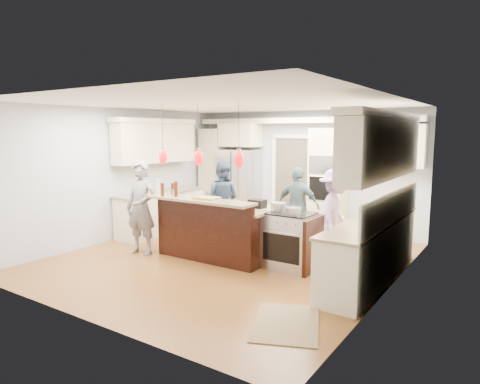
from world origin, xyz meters
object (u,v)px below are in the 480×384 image
(kitchen_island, at_px, (220,229))
(island_range, at_px, (292,241))
(refrigerator, at_px, (239,186))
(person_far_left, at_px, (222,199))
(person_bar_end, at_px, (141,208))

(kitchen_island, bearing_deg, island_range, 3.11)
(refrigerator, relative_size, kitchen_island, 0.86)
(kitchen_island, height_order, person_far_left, person_far_left)
(refrigerator, bearing_deg, island_range, -42.59)
(person_bar_end, bearing_deg, person_far_left, 69.65)
(kitchen_island, bearing_deg, refrigerator, 116.89)
(island_range, relative_size, person_bar_end, 0.54)
(island_range, height_order, person_bar_end, person_bar_end)
(kitchen_island, relative_size, person_far_left, 1.31)
(kitchen_island, relative_size, person_bar_end, 1.23)
(island_range, relative_size, person_far_left, 0.57)
(person_bar_end, bearing_deg, refrigerator, 82.44)
(refrigerator, bearing_deg, kitchen_island, -63.11)
(refrigerator, distance_m, island_range, 3.71)
(island_range, bearing_deg, kitchen_island, -176.89)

